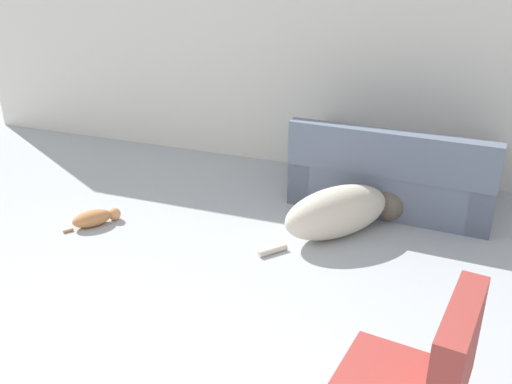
# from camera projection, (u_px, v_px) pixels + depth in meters

# --- Properties ---
(wall_back) EXTENTS (7.78, 0.06, 2.40)m
(wall_back) POSITION_uv_depth(u_px,v_px,m) (293.00, 50.00, 5.70)
(wall_back) COLOR silver
(wall_back) RESTS_ON ground_plane
(couch) EXTENTS (1.79, 1.00, 0.79)m
(couch) POSITION_uv_depth(u_px,v_px,m) (394.00, 177.00, 5.15)
(couch) COLOR slate
(couch) RESTS_ON ground_plane
(dog) EXTENTS (1.04, 1.21, 0.42)m
(dog) POSITION_uv_depth(u_px,v_px,m) (344.00, 211.00, 4.64)
(dog) COLOR beige
(dog) RESTS_ON ground_plane
(cat) EXTENTS (0.36, 0.45, 0.13)m
(cat) POSITION_uv_depth(u_px,v_px,m) (95.00, 218.00, 4.82)
(cat) COLOR #BC7A47
(cat) RESTS_ON ground_plane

